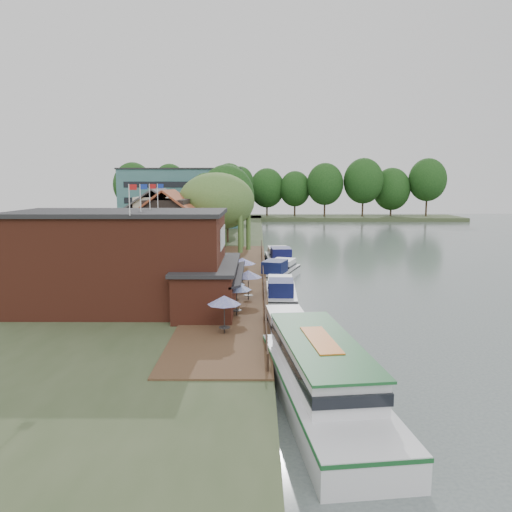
{
  "coord_description": "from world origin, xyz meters",
  "views": [
    {
      "loc": [
        -5.76,
        -37.41,
        10.29
      ],
      "look_at": [
        -6.0,
        12.0,
        3.0
      ],
      "focal_mm": 35.0,
      "sensor_mm": 36.0,
      "label": 1
    }
  ],
  "objects": [
    {
      "name": "swan",
      "position": [
        -4.5,
        -13.06,
        0.22
      ],
      "size": [
        0.44,
        0.44,
        0.44
      ],
      "primitive_type": "sphere",
      "color": "white",
      "rests_on": "ground"
    },
    {
      "name": "umbrella_1",
      "position": [
        -7.29,
        -3.59,
        2.29
      ],
      "size": [
        2.15,
        2.15,
        2.38
      ],
      "primitive_type": null,
      "color": "#1B3A97",
      "rests_on": "quay_deck"
    },
    {
      "name": "pub",
      "position": [
        -14.0,
        -1.0,
        4.65
      ],
      "size": [
        20.0,
        11.0,
        7.3
      ],
      "primitive_type": null,
      "color": "maroon",
      "rests_on": "land_bank"
    },
    {
      "name": "umbrella_0",
      "position": [
        -7.85,
        -7.74,
        2.29
      ],
      "size": [
        2.08,
        2.08,
        2.38
      ],
      "primitive_type": null,
      "color": "navy",
      "rests_on": "quay_deck"
    },
    {
      "name": "cottage_c",
      "position": [
        -14.0,
        33.0,
        5.25
      ],
      "size": [
        7.6,
        7.6,
        8.5
      ],
      "primitive_type": null,
      "color": "black",
      "rests_on": "land_bank"
    },
    {
      "name": "cottage_b",
      "position": [
        -18.0,
        24.0,
        5.25
      ],
      "size": [
        9.6,
        8.6,
        8.5
      ],
      "primitive_type": null,
      "color": "beige",
      "rests_on": "land_bank"
    },
    {
      "name": "bank_tree_1",
      "position": [
        -14.74,
        50.21,
        6.51
      ],
      "size": [
        6.99,
        6.99,
        11.01
      ],
      "primitive_type": null,
      "color": "#143811",
      "rests_on": "land_bank"
    },
    {
      "name": "cruiser_3",
      "position": [
        -3.15,
        24.04,
        1.27
      ],
      "size": [
        3.94,
        10.55,
        2.53
      ],
      "primitive_type": null,
      "rotation": [
        0.0,
        0.0,
        0.06
      ],
      "color": "silver",
      "rests_on": "ground"
    },
    {
      "name": "umbrella_2",
      "position": [
        -7.86,
        -1.82,
        2.29
      ],
      "size": [
        2.28,
        2.28,
        2.38
      ],
      "primitive_type": null,
      "color": "#1A4991",
      "rests_on": "quay_deck"
    },
    {
      "name": "cruiser_0",
      "position": [
        -3.83,
        -7.27,
        1.19
      ],
      "size": [
        4.06,
        10.1,
        2.39
      ],
      "primitive_type": null,
      "rotation": [
        0.0,
        0.0,
        0.09
      ],
      "color": "white",
      "rests_on": "ground"
    },
    {
      "name": "land_bank",
      "position": [
        -30.0,
        35.0,
        0.5
      ],
      "size": [
        50.0,
        140.0,
        1.0
      ],
      "primitive_type": "cube",
      "color": "#384728",
      "rests_on": "ground"
    },
    {
      "name": "bank_tree_0",
      "position": [
        -10.7,
        40.73,
        7.04
      ],
      "size": [
        8.62,
        8.62,
        12.09
      ],
      "primitive_type": null,
      "color": "#143811",
      "rests_on": "land_bank"
    },
    {
      "name": "bank_tree_2",
      "position": [
        -12.69,
        57.86,
        7.16
      ],
      "size": [
        7.96,
        7.96,
        12.31
      ],
      "primitive_type": null,
      "color": "#143811",
      "rests_on": "land_bank"
    },
    {
      "name": "umbrella_4",
      "position": [
        -8.17,
        4.44,
        2.29
      ],
      "size": [
        2.27,
        2.27,
        2.38
      ],
      "primitive_type": null,
      "color": "navy",
      "rests_on": "quay_deck"
    },
    {
      "name": "tour_boat",
      "position": [
        -2.75,
        -15.58,
        1.53
      ],
      "size": [
        5.66,
        14.4,
        3.06
      ],
      "primitive_type": null,
      "rotation": [
        0.0,
        0.0,
        0.12
      ],
      "color": "silver",
      "rests_on": "ground"
    },
    {
      "name": "umbrella_5",
      "position": [
        -7.22,
        7.58,
        2.29
      ],
      "size": [
        2.44,
        2.44,
        2.38
      ],
      "primitive_type": null,
      "color": "#1C219C",
      "rests_on": "quay_deck"
    },
    {
      "name": "ground",
      "position": [
        0.0,
        0.0,
        0.0
      ],
      "size": [
        260.0,
        260.0,
        0.0
      ],
      "primitive_type": "plane",
      "color": "#4E5A59",
      "rests_on": "ground"
    },
    {
      "name": "umbrella_3",
      "position": [
        -6.55,
        1.07,
        2.29
      ],
      "size": [
        2.22,
        2.22,
        2.38
      ],
      "primitive_type": null,
      "color": "navy",
      "rests_on": "quay_deck"
    },
    {
      "name": "bank_tree_4",
      "position": [
        -10.3,
        86.69,
        7.63
      ],
      "size": [
        6.67,
        6.67,
        13.26
      ],
      "primitive_type": null,
      "color": "#143811",
      "rests_on": "land_bank"
    },
    {
      "name": "cruiser_2",
      "position": [
        -3.51,
        15.19,
        1.15
      ],
      "size": [
        5.87,
        10.06,
        2.31
      ],
      "primitive_type": null,
      "rotation": [
        0.0,
        0.0,
        -0.31
      ],
      "color": "white",
      "rests_on": "ground"
    },
    {
      "name": "bank_tree_5",
      "position": [
        -15.49,
        95.56,
        7.24
      ],
      "size": [
        7.12,
        7.12,
        12.49
      ],
      "primitive_type": null,
      "color": "#143811",
      "rests_on": "land_bank"
    },
    {
      "name": "hotel_block",
      "position": [
        -22.0,
        70.0,
        7.15
      ],
      "size": [
        25.4,
        12.4,
        12.3
      ],
      "primitive_type": null,
      "color": "#38666B",
      "rests_on": "land_bank"
    },
    {
      "name": "cruiser_1",
      "position": [
        -3.83,
        4.97,
        1.13
      ],
      "size": [
        3.32,
        9.49,
        2.26
      ],
      "primitive_type": null,
      "rotation": [
        0.0,
        0.0,
        -0.03
      ],
      "color": "white",
      "rests_on": "ground"
    },
    {
      "name": "cottage_a",
      "position": [
        -15.0,
        14.0,
        5.25
      ],
      "size": [
        8.6,
        7.6,
        8.5
      ],
      "primitive_type": null,
      "color": "black",
      "rests_on": "land_bank"
    },
    {
      "name": "quay_rail",
      "position": [
        -5.3,
        10.5,
        1.5
      ],
      "size": [
        0.2,
        49.0,
        1.0
      ],
      "primitive_type": null,
      "color": "black",
      "rests_on": "land_bank"
    },
    {
      "name": "willow",
      "position": [
        -10.5,
        19.0,
        6.21
      ],
      "size": [
        8.6,
        8.6,
        10.43
      ],
      "primitive_type": null,
      "color": "#476B2D",
      "rests_on": "land_bank"
    },
    {
      "name": "bank_tree_3",
      "position": [
        -14.57,
        77.58,
        7.21
      ],
      "size": [
        6.32,
        6.32,
        12.41
      ],
      "primitive_type": null,
      "color": "#143811",
      "rests_on": "land_bank"
    },
    {
      "name": "quay_deck",
      "position": [
        -8.0,
        10.0,
        1.05
      ],
      "size": [
        6.0,
        50.0,
        0.1
      ],
      "primitive_type": "cube",
      "color": "#47301E",
      "rests_on": "land_bank"
    }
  ]
}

